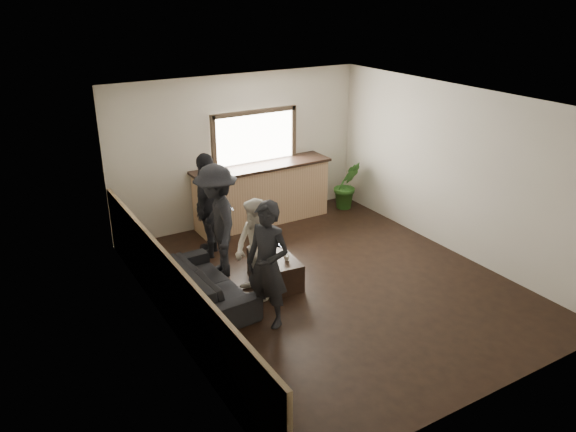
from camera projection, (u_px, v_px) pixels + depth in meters
ground at (329, 284)px, 8.62m from camera, size 5.00×6.00×0.01m
room_shell at (288, 204)px, 7.71m from camera, size 5.01×6.01×2.80m
bar_counter at (262, 190)px, 10.65m from camera, size 2.70×0.68×2.13m
sofa at (209, 283)px, 8.09m from camera, size 0.80×1.87×0.54m
coffee_table at (275, 269)px, 8.60m from camera, size 0.64×1.02×0.43m
cup_a at (263, 249)px, 8.63m from camera, size 0.16×0.16×0.10m
cup_b at (287, 258)px, 8.38m from camera, size 0.13×0.13×0.09m
potted_plant at (347, 185)px, 11.37m from camera, size 0.63×0.55×0.99m
person_a at (268, 265)px, 7.31m from camera, size 0.66×0.76×1.74m
person_b at (257, 250)px, 7.98m from camera, size 0.69×0.82×1.51m
person_c at (217, 222)px, 8.57m from camera, size 0.89×1.28×1.80m
person_d at (208, 205)px, 9.25m from camera, size 0.97×1.10×1.78m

